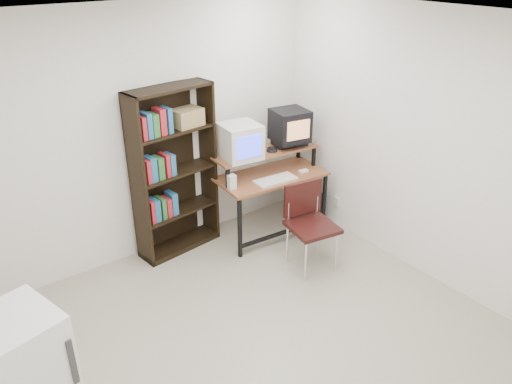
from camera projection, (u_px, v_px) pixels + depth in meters
floor at (263, 350)px, 4.16m from camera, size 4.00×4.00×0.01m
ceiling at (266, 24)px, 3.02m from camera, size 4.00×4.00×0.01m
back_wall at (143, 137)px, 5.02m from camera, size 4.00×0.01×2.60m
right_wall at (433, 151)px, 4.67m from camera, size 0.01×4.00×2.60m
computer_desk at (270, 178)px, 5.60m from camera, size 1.27×0.71×0.98m
crt_monitor at (240, 141)px, 5.32m from camera, size 0.44×0.45×0.38m
vcr at (289, 142)px, 5.72m from camera, size 0.41×0.34×0.08m
crt_tv at (290, 125)px, 5.58m from camera, size 0.43×0.43×0.35m
cd_spindle at (272, 150)px, 5.53m from camera, size 0.14×0.14×0.05m
keyboard at (275, 181)px, 5.42m from camera, size 0.49×0.25×0.03m
mousepad at (302, 173)px, 5.64m from camera, size 0.24×0.20×0.01m
mouse at (304, 171)px, 5.63m from camera, size 0.11×0.07×0.03m
desk_speaker at (232, 182)px, 5.22m from camera, size 0.08×0.08×0.17m
pc_tower at (303, 206)px, 6.02m from camera, size 0.25×0.47×0.42m
school_chair at (309, 217)px, 5.06m from camera, size 0.52×0.52×0.90m
bookshelf at (173, 170)px, 5.21m from camera, size 0.93×0.40×1.81m
mini_fridge at (23, 374)px, 3.32m from camera, size 0.65×0.65×0.92m
wall_outlet at (336, 202)px, 5.93m from camera, size 0.02×0.08×0.12m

